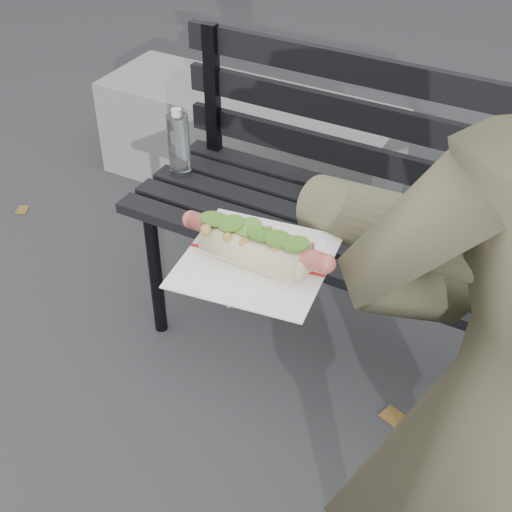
% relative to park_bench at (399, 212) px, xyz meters
% --- Properties ---
extents(park_bench, '(1.50, 0.44, 0.88)m').
position_rel_park_bench_xyz_m(park_bench, '(0.00, 0.00, 0.00)').
color(park_bench, black).
rests_on(park_bench, ground).
extents(concrete_block, '(1.20, 0.40, 0.40)m').
position_rel_park_bench_xyz_m(concrete_block, '(-0.83, 0.65, -0.32)').
color(concrete_block, slate).
rests_on(concrete_block, ground).
extents(held_hotdog, '(0.62, 0.31, 0.20)m').
position_rel_park_bench_xyz_m(held_hotdog, '(0.25, -0.84, 0.52)').
color(held_hotdog, brown).
extents(fallen_leaves, '(4.72, 3.41, 0.00)m').
position_rel_park_bench_xyz_m(fallen_leaves, '(0.25, -0.42, -0.52)').
color(fallen_leaves, brown).
rests_on(fallen_leaves, ground).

